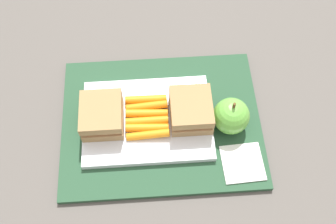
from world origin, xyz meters
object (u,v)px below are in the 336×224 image
carrot_sticks_bundle (147,117)px  paper_napkin (243,163)px  sandwich_half_right (191,110)px  apple (231,116)px  food_tray (147,120)px  sandwich_half_left (102,115)px

carrot_sticks_bundle → paper_napkin: size_ratio=1.23×
sandwich_half_right → carrot_sticks_bundle: (-0.08, -0.00, -0.02)m
carrot_sticks_bundle → apple: bearing=-6.0°
food_tray → sandwich_half_left: sandwich_half_left is taller
food_tray → carrot_sticks_bundle: carrot_sticks_bundle is taller
food_tray → paper_napkin: food_tray is taller
sandwich_half_right → paper_napkin: 0.13m
food_tray → sandwich_half_left: size_ratio=2.88×
food_tray → sandwich_half_right: 0.08m
sandwich_half_left → carrot_sticks_bundle: size_ratio=0.93×
food_tray → apple: 0.15m
food_tray → paper_napkin: 0.18m
carrot_sticks_bundle → food_tray: bearing=46.8°
sandwich_half_left → paper_napkin: (0.24, -0.09, -0.03)m
food_tray → paper_napkin: (0.16, -0.09, -0.00)m
sandwich_half_left → carrot_sticks_bundle: bearing=-0.1°
sandwich_half_left → sandwich_half_right: size_ratio=1.00×
food_tray → apple: bearing=-6.1°
paper_napkin → food_tray: bearing=150.2°
sandwich_half_left → paper_napkin: sandwich_half_left is taller
sandwich_half_right → carrot_sticks_bundle: sandwich_half_right is taller
sandwich_half_right → apple: bearing=-12.8°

